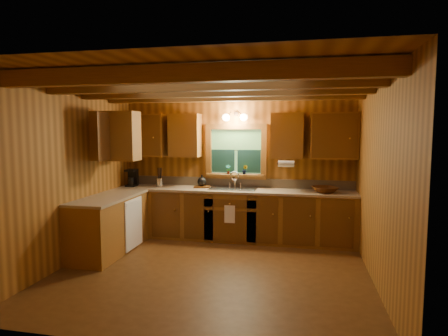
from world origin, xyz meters
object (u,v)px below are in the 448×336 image
sink (233,191)px  cutting_board (202,187)px  coffee_maker (132,178)px  wicker_basket (325,190)px

sink → cutting_board: size_ratio=2.89×
cutting_board → coffee_maker: bearing=173.9°
sink → cutting_board: (-0.59, 0.06, 0.06)m
coffee_maker → wicker_basket: coffee_maker is taller
sink → coffee_maker: (-1.91, -0.02, 0.20)m
sink → wicker_basket: sink is taller
sink → cutting_board: 0.60m
coffee_maker → wicker_basket: (3.47, -0.05, -0.11)m
cutting_board → wicker_basket: size_ratio=0.70×
coffee_maker → cutting_board: 1.33m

